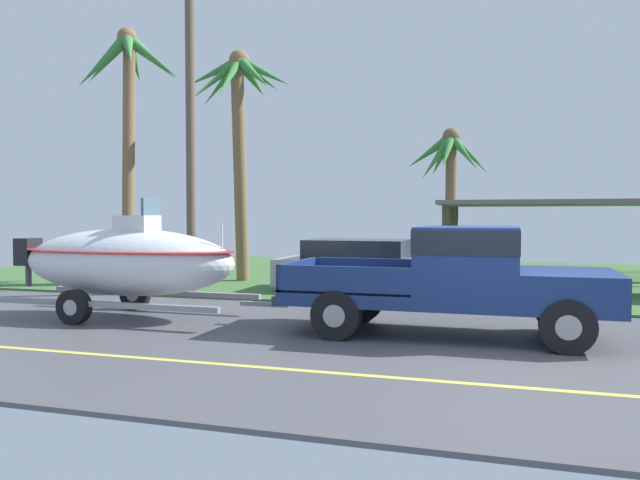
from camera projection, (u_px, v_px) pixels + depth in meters
ground at (498, 288)px, 16.96m from camera, size 36.00×22.00×0.11m
pickup_truck_towing at (466, 275)px, 10.13m from camera, size 5.50×2.09×1.82m
boat_on_trailer at (127, 261)px, 12.05m from camera, size 5.89×2.16×2.33m
parked_sedan_near at (363, 267)px, 15.88m from camera, size 4.57×1.85×1.38m
carport_awning at (554, 205)px, 20.05m from camera, size 7.10×5.00×2.48m
palm_tree_near_left at (240, 106)px, 18.08m from camera, size 3.17×3.11×6.87m
palm_tree_mid at (449, 166)px, 22.39m from camera, size 3.22×2.87×5.20m
palm_tree_far_left at (129, 91)px, 17.29m from camera, size 3.18×3.11×7.26m
utility_pole at (190, 115)px, 15.65m from camera, size 0.24×1.80×8.80m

